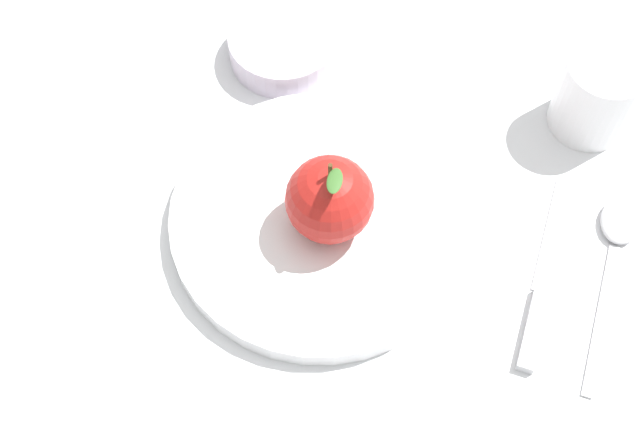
# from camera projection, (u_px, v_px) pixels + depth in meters

# --- Properties ---
(ground_plane) EXTENTS (2.40, 2.40, 0.00)m
(ground_plane) POSITION_uv_depth(u_px,v_px,m) (370.00, 222.00, 0.76)
(ground_plane) COLOR silver
(dinner_plate) EXTENTS (0.26, 0.26, 0.02)m
(dinner_plate) POSITION_uv_depth(u_px,v_px,m) (320.00, 218.00, 0.75)
(dinner_plate) COLOR white
(dinner_plate) RESTS_ON ground_plane
(apple) EXTENTS (0.07, 0.07, 0.09)m
(apple) POSITION_uv_depth(u_px,v_px,m) (330.00, 201.00, 0.70)
(apple) COLOR #B21E19
(apple) RESTS_ON dinner_plate
(side_bowl) EXTENTS (0.10, 0.10, 0.03)m
(side_bowl) POSITION_uv_depth(u_px,v_px,m) (283.00, 44.00, 0.83)
(side_bowl) COLOR silver
(side_bowl) RESTS_ON ground_plane
(cup) EXTENTS (0.07, 0.07, 0.08)m
(cup) POSITION_uv_depth(u_px,v_px,m) (598.00, 92.00, 0.77)
(cup) COLOR white
(cup) RESTS_ON ground_plane
(knife) EXTENTS (0.16, 0.12, 0.01)m
(knife) POSITION_uv_depth(u_px,v_px,m) (543.00, 288.00, 0.72)
(knife) COLOR silver
(knife) RESTS_ON ground_plane
(spoon) EXTENTS (0.17, 0.12, 0.01)m
(spoon) POSITION_uv_depth(u_px,v_px,m) (616.00, 243.00, 0.74)
(spoon) COLOR silver
(spoon) RESTS_ON ground_plane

